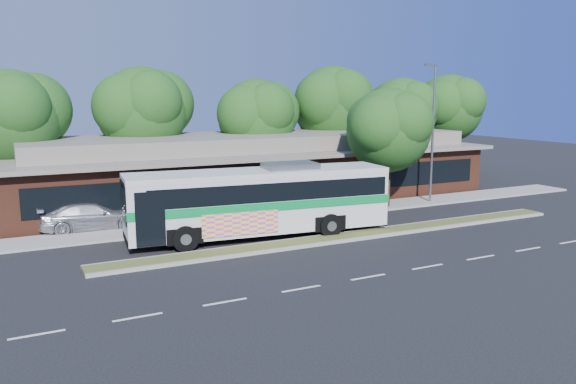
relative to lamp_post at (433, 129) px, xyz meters
name	(u,v)px	position (x,y,z in m)	size (l,w,h in m)	color
ground	(360,240)	(-9.56, -6.00, -4.90)	(120.00, 120.00, 0.00)	black
median_strip	(354,236)	(-9.56, -5.40, -4.83)	(26.00, 1.10, 0.15)	brown
sidewalk	(300,214)	(-9.56, 0.40, -4.84)	(44.00, 2.60, 0.12)	gray
plaza_building	(256,168)	(-9.56, 6.99, -2.77)	(33.20, 11.20, 4.45)	#5A2C1C
lamp_post	(433,129)	(0.00, 0.00, 0.00)	(0.93, 0.18, 9.07)	slate
tree_bg_a	(18,116)	(-24.15, 9.14, 0.97)	(6.47, 5.80, 8.63)	black
tree_bg_b	(148,109)	(-16.13, 10.14, 1.24)	(6.69, 6.00, 9.00)	black
tree_bg_c	(261,116)	(-8.16, 9.13, 0.69)	(6.24, 5.60, 8.26)	black
tree_bg_d	(336,104)	(-1.12, 10.15, 1.52)	(6.91, 6.20, 9.37)	black
tree_bg_e	(404,112)	(4.85, 9.14, 0.84)	(6.47, 5.80, 8.50)	black
tree_bg_f	(451,107)	(10.87, 10.14, 1.16)	(6.69, 6.00, 8.92)	black
transit_bus	(261,196)	(-13.70, -3.18, -2.83)	(13.44, 4.16, 3.72)	silver
sedan	(91,216)	(-21.20, 2.19, -4.14)	(2.13, 5.24, 1.52)	silver
sidewalk_tree	(392,128)	(-3.19, 0.10, 0.16)	(5.85, 5.25, 7.56)	black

